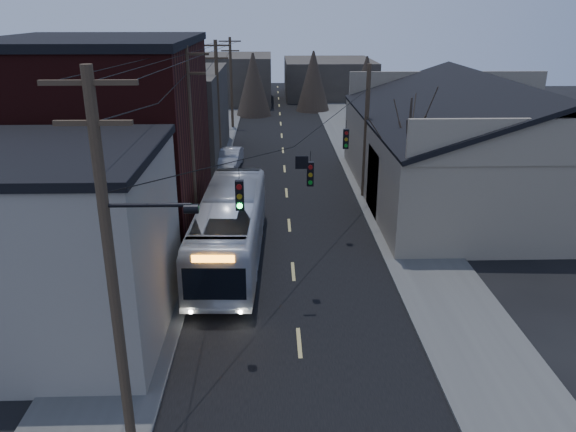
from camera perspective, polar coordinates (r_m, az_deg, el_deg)
name	(u,v)px	position (r m, az deg, el deg)	size (l,w,h in m)	color
road_surface	(285,176)	(41.50, -0.30, 4.08)	(9.00, 110.00, 0.02)	black
sidewalk_left	(197,176)	(41.85, -9.25, 4.02)	(4.00, 110.00, 0.12)	#474744
sidewalk_right	(373,175)	(42.14, 8.60, 4.17)	(4.00, 110.00, 0.12)	#474744
building_clapboard	(50,248)	(22.05, -23.02, -3.05)	(8.00, 8.00, 7.00)	gray
building_brick	(103,140)	(31.88, -18.29, 7.30)	(10.00, 12.00, 10.00)	black
building_left_far	(167,115)	(47.33, -12.24, 9.99)	(9.00, 14.00, 7.00)	#352F2A
warehouse	(488,156)	(38.56, 19.68, 5.74)	(16.16, 20.60, 7.73)	#7F725D
building_far_left	(233,79)	(75.50, -5.64, 13.69)	(10.00, 12.00, 6.00)	#352F2A
building_far_right	(328,78)	(80.74, 4.12, 13.81)	(12.00, 14.00, 5.00)	#352F2A
bare_tree	(407,164)	(31.77, 11.98, 5.24)	(0.40, 0.40, 7.20)	black
utility_lines	(236,125)	(34.69, -5.29, 9.15)	(11.24, 45.28, 10.50)	#382B1E
bus	(230,228)	(27.21, -5.90, -1.24)	(2.82, 12.06, 3.36)	silver
parked_car	(230,158)	(43.93, -5.89, 5.86)	(1.54, 4.43, 1.46)	#9D9FA4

